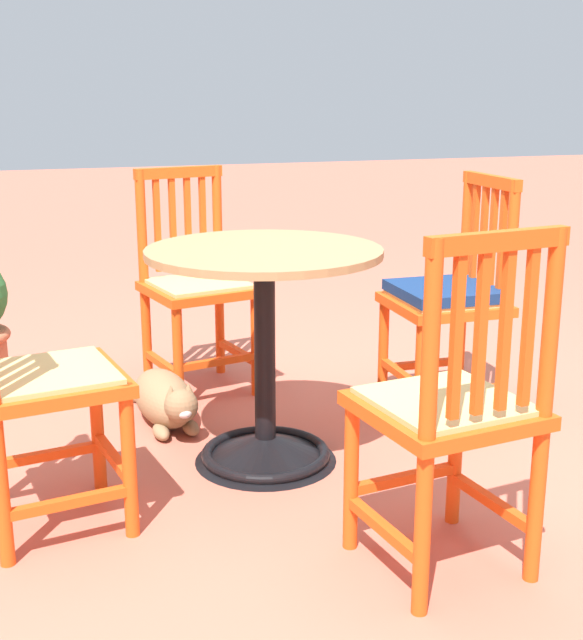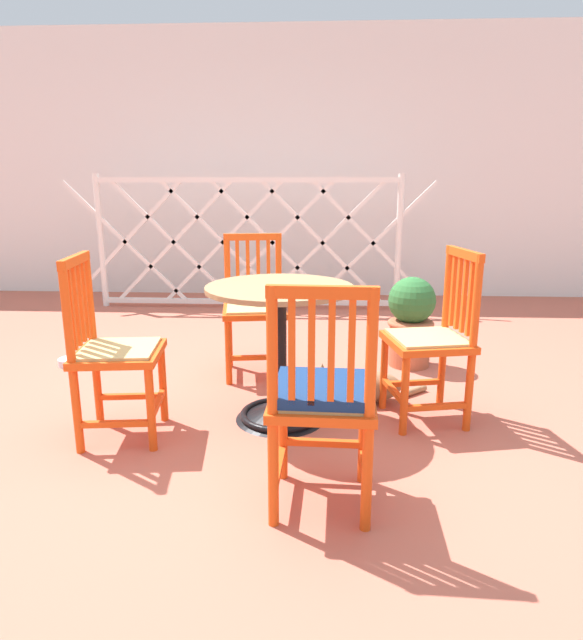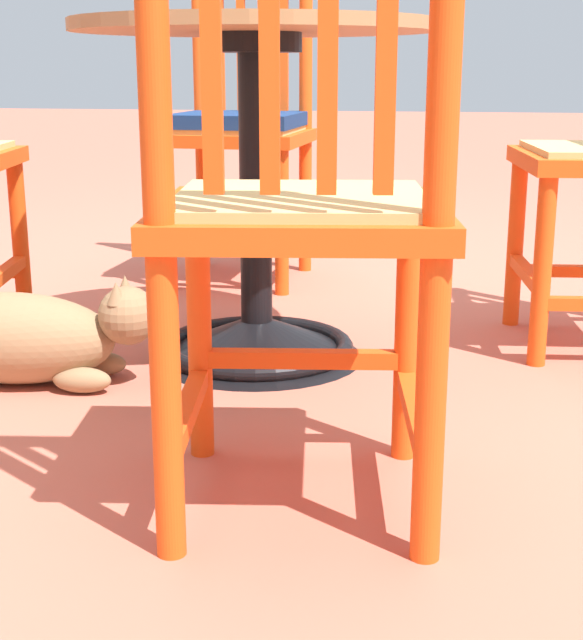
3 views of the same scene
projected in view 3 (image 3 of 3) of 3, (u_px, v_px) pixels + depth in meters
ground_plane at (329, 333)px, 2.31m from camera, size 24.00×24.00×0.00m
cafe_table at (256, 233)px, 2.04m from camera, size 0.76×0.76×0.73m
orange_chair_by_planter at (240, 132)px, 2.80m from camera, size 0.41×0.41×0.91m
orange_chair_tucked_in at (301, 219)px, 1.28m from camera, size 0.45×0.45×0.91m
tabby_cat at (28, 339)px, 1.92m from camera, size 0.71×0.32×0.23m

